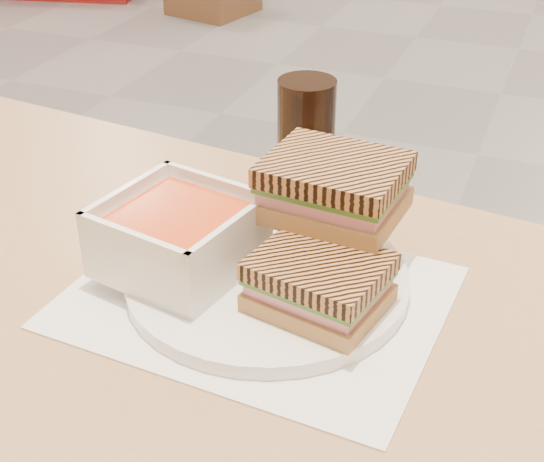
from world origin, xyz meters
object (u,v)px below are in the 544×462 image
at_px(soup_bowl, 179,238).
at_px(cola_glass, 306,139).
at_px(panini_lower, 319,282).
at_px(plate, 267,279).
at_px(main_table, 196,423).

bearing_deg(soup_bowl, cola_glass, 75.62).
xyz_separation_m(soup_bowl, panini_lower, (0.15, -0.01, -0.01)).
distance_m(plate, panini_lower, 0.08).
height_order(plate, panini_lower, panini_lower).
distance_m(panini_lower, cola_glass, 0.25).
height_order(plate, cola_glass, cola_glass).
height_order(main_table, cola_glass, cola_glass).
bearing_deg(main_table, panini_lower, 30.79).
distance_m(main_table, soup_bowl, 0.18).
bearing_deg(main_table, cola_glass, 88.21).
bearing_deg(soup_bowl, panini_lower, -4.90).
relative_size(panini_lower, cola_glass, 0.92).
distance_m(main_table, cola_glass, 0.34).
relative_size(main_table, cola_glass, 8.84).
xyz_separation_m(soup_bowl, cola_glass, (0.06, 0.22, 0.02)).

